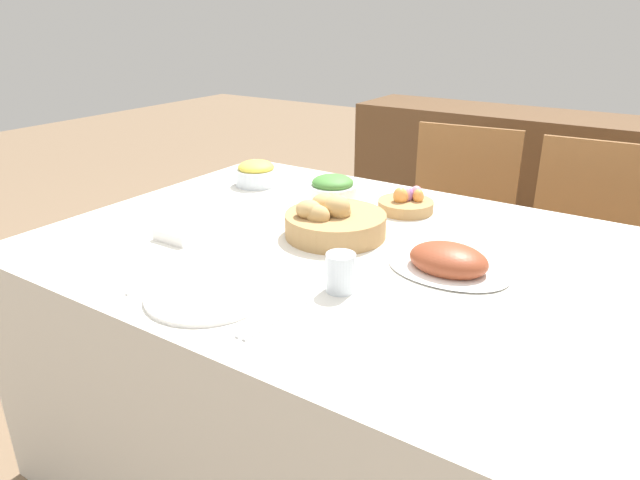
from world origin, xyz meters
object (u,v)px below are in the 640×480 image
at_px(pineapple_bowl, 256,173).
at_px(drinking_cup, 341,272).
at_px(butter_dish, 177,234).
at_px(knife, 265,316).
at_px(dinner_plate, 207,295).
at_px(chair_far_right, 582,257).
at_px(chair_far_center, 453,230).
at_px(egg_basket, 406,202).
at_px(spoon, 276,320).
at_px(green_salad_bowl, 333,190).
at_px(sideboard, 499,193).
at_px(bread_basket, 334,221).
at_px(ham_platter, 448,262).
at_px(fork, 157,278).

xyz_separation_m(pineapple_bowl, drinking_cup, (0.68, -0.54, 0.00)).
bearing_deg(butter_dish, pineapple_bowl, 106.21).
distance_m(pineapple_bowl, drinking_cup, 0.87).
bearing_deg(knife, dinner_plate, 176.15).
height_order(chair_far_right, knife, chair_far_right).
distance_m(chair_far_center, knife, 1.34).
height_order(egg_basket, drinking_cup, drinking_cup).
xyz_separation_m(knife, spoon, (0.03, 0.00, 0.00)).
distance_m(green_salad_bowl, pineapple_bowl, 0.33).
distance_m(chair_far_right, drinking_cup, 1.22).
xyz_separation_m(green_salad_bowl, knife, (0.28, -0.70, -0.04)).
bearing_deg(knife, sideboard, 89.85).
bearing_deg(chair_far_right, bread_basket, -124.39).
bearing_deg(chair_far_center, egg_basket, -92.54).
bearing_deg(egg_basket, chair_far_right, 51.37).
relative_size(bread_basket, pineapple_bowl, 1.85).
xyz_separation_m(chair_far_center, chair_far_right, (0.49, 0.00, 0.00)).
bearing_deg(bread_basket, green_salad_bowl, 122.78).
distance_m(ham_platter, pineapple_bowl, 0.90).
distance_m(egg_basket, green_salad_bowl, 0.24).
relative_size(egg_basket, spoon, 0.91).
bearing_deg(chair_far_right, sideboard, 121.18).
relative_size(chair_far_right, dinner_plate, 3.30).
bearing_deg(ham_platter, green_salad_bowl, 150.21).
relative_size(green_salad_bowl, spoon, 0.84).
height_order(sideboard, fork, sideboard).
bearing_deg(chair_far_center, sideboard, 87.46).
bearing_deg(chair_far_right, dinner_plate, -116.16).
height_order(chair_far_right, drinking_cup, chair_far_right).
bearing_deg(butter_dish, bread_basket, 37.53).
bearing_deg(green_salad_bowl, butter_dish, -109.61).
distance_m(ham_platter, butter_dish, 0.72).
relative_size(chair_far_center, bread_basket, 3.20).
relative_size(chair_far_center, pineapple_bowl, 5.92).
bearing_deg(ham_platter, knife, -119.40).
height_order(chair_far_center, dinner_plate, chair_far_center).
height_order(ham_platter, pineapple_bowl, pineapple_bowl).
xyz_separation_m(pineapple_bowl, spoon, (0.64, -0.72, -0.04)).
height_order(chair_far_right, ham_platter, chair_far_right).
bearing_deg(chair_far_right, spoon, -108.84).
height_order(egg_basket, butter_dish, egg_basket).
bearing_deg(chair_far_center, drinking_cup, -88.88).
bearing_deg(green_salad_bowl, dinner_plate, -80.34).
distance_m(fork, drinking_cup, 0.43).
distance_m(bread_basket, green_salad_bowl, 0.29).
relative_size(dinner_plate, drinking_cup, 3.05).
bearing_deg(bread_basket, dinner_plate, -94.85).
xyz_separation_m(green_salad_bowl, spoon, (0.31, -0.70, -0.04)).
bearing_deg(pineapple_bowl, chair_far_right, 30.31).
xyz_separation_m(dinner_plate, fork, (-0.16, -0.00, -0.00)).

